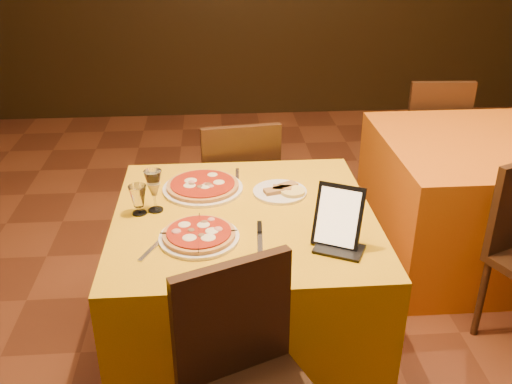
{
  "coord_description": "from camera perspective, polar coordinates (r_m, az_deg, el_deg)",
  "views": [
    {
      "loc": [
        -0.45,
        -2.16,
        1.91
      ],
      "look_at": [
        -0.28,
        -0.06,
        0.86
      ],
      "focal_mm": 40.0,
      "sensor_mm": 36.0,
      "label": 1
    }
  ],
  "objects": [
    {
      "name": "tablet",
      "position": [
        2.17,
        8.23,
        -2.42
      ],
      "size": [
        0.21,
        0.17,
        0.23
      ],
      "primitive_type": "cube",
      "rotation": [
        -0.35,
        0.0,
        -0.46
      ],
      "color": "black",
      "rests_on": "main_table"
    },
    {
      "name": "fork_near",
      "position": [
        2.2,
        -10.47,
        -5.72
      ],
      "size": [
        0.09,
        0.16,
        0.01
      ],
      "primitive_type": "cube",
      "rotation": [
        0.0,
        0.0,
        1.13
      ],
      "color": "#B3B3BA",
      "rests_on": "main_table"
    },
    {
      "name": "pizza_near",
      "position": [
        2.24,
        -5.71,
        -4.38
      ],
      "size": [
        0.32,
        0.32,
        0.03
      ],
      "rotation": [
        0.0,
        0.0,
        -0.28
      ],
      "color": "white",
      "rests_on": "main_table"
    },
    {
      "name": "chair_main_far",
      "position": [
        3.29,
        -2.01,
        0.23
      ],
      "size": [
        0.51,
        0.51,
        0.91
      ],
      "primitive_type": null,
      "rotation": [
        0.0,
        0.0,
        3.27
      ],
      "color": "black",
      "rests_on": "floor"
    },
    {
      "name": "fork_far",
      "position": [
        2.76,
        -1.89,
        1.73
      ],
      "size": [
        0.02,
        0.14,
        0.01
      ],
      "primitive_type": "cube",
      "rotation": [
        0.0,
        0.0,
        1.52
      ],
      "color": "silver",
      "rests_on": "main_table"
    },
    {
      "name": "pizza_far",
      "position": [
        2.62,
        -5.34,
        0.51
      ],
      "size": [
        0.37,
        0.37,
        0.03
      ],
      "rotation": [
        0.0,
        0.0,
        -0.29
      ],
      "color": "white",
      "rests_on": "main_table"
    },
    {
      "name": "water_glass",
      "position": [
        2.44,
        -11.68,
        -0.78
      ],
      "size": [
        0.1,
        0.1,
        0.13
      ],
      "primitive_type": null,
      "rotation": [
        0.0,
        0.0,
        0.43
      ],
      "color": "silver",
      "rests_on": "main_table"
    },
    {
      "name": "floor",
      "position": [
        2.92,
        5.64,
        -14.61
      ],
      "size": [
        6.0,
        7.0,
        0.01
      ],
      "primitive_type": "cube",
      "color": "#5E2D19",
      "rests_on": "ground"
    },
    {
      "name": "side_table",
      "position": [
        3.57,
        20.91,
        -0.84
      ],
      "size": [
        1.1,
        1.1,
        0.75
      ],
      "primitive_type": "cube",
      "color": "#CC600D",
      "rests_on": "floor"
    },
    {
      "name": "wine_glass",
      "position": [
        2.44,
        -10.16,
        0.13
      ],
      "size": [
        0.09,
        0.09,
        0.19
      ],
      "primitive_type": null,
      "rotation": [
        0.0,
        0.0,
        -0.16
      ],
      "color": "#D3C377",
      "rests_on": "main_table"
    },
    {
      "name": "chair_side_far",
      "position": [
        4.24,
        16.68,
        5.25
      ],
      "size": [
        0.48,
        0.48,
        0.91
      ],
      "primitive_type": null,
      "rotation": [
        0.0,
        0.0,
        3.09
      ],
      "color": "black",
      "rests_on": "floor"
    },
    {
      "name": "knife",
      "position": [
        2.23,
        0.39,
        -4.76
      ],
      "size": [
        0.04,
        0.25,
        0.01
      ],
      "primitive_type": "cube",
      "rotation": [
        0.0,
        0.0,
        1.5
      ],
      "color": "silver",
      "rests_on": "main_table"
    },
    {
      "name": "main_table",
      "position": [
        2.62,
        -1.14,
        -9.38
      ],
      "size": [
        1.1,
        1.1,
        0.75
      ],
      "primitive_type": "cube",
      "color": "gold",
      "rests_on": "floor"
    },
    {
      "name": "cutlet_dish",
      "position": [
        2.59,
        2.4,
        0.13
      ],
      "size": [
        0.25,
        0.25,
        0.03
      ],
      "rotation": [
        0.0,
        0.0,
        0.33
      ],
      "color": "white",
      "rests_on": "main_table"
    }
  ]
}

